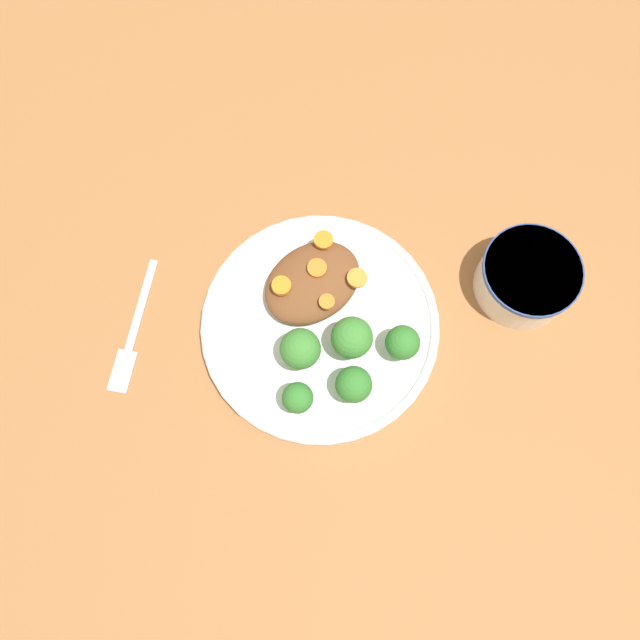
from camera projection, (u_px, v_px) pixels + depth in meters
ground_plane at (320, 329)px, 0.76m from camera, size 4.00×4.00×0.00m
plate at (320, 325)px, 0.75m from camera, size 0.29×0.29×0.03m
dip_bowl at (527, 277)px, 0.75m from camera, size 0.12×0.12×0.06m
stew_mound at (313, 282)px, 0.74m from camera, size 0.12×0.09×0.04m
broccoli_floret_0 at (300, 349)px, 0.70m from camera, size 0.05×0.05×0.06m
broccoli_floret_1 at (352, 338)px, 0.70m from camera, size 0.05×0.05×0.06m
broccoli_floret_2 at (298, 398)px, 0.68m from camera, size 0.04×0.04×0.05m
broccoli_floret_3 at (402, 343)px, 0.70m from camera, size 0.04×0.04×0.05m
broccoli_floret_4 at (354, 385)px, 0.69m from camera, size 0.04×0.04×0.05m
carrot_slice_0 at (317, 268)px, 0.72m from camera, size 0.02×0.02×0.01m
carrot_slice_1 at (281, 286)px, 0.72m from camera, size 0.02×0.02×0.01m
carrot_slice_2 at (357, 278)px, 0.72m from camera, size 0.02×0.02×0.00m
carrot_slice_3 at (324, 240)px, 0.73m from camera, size 0.02×0.02×0.00m
carrot_slice_4 at (327, 302)px, 0.71m from camera, size 0.02×0.02×0.00m
fork at (132, 337)px, 0.76m from camera, size 0.14×0.13×0.01m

